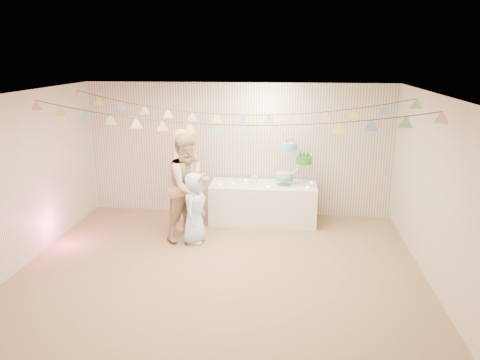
# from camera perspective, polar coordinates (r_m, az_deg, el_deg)

# --- Properties ---
(floor) EXTENTS (6.00, 6.00, 0.00)m
(floor) POSITION_cam_1_polar(r_m,az_deg,el_deg) (7.26, -2.27, -10.42)
(floor) COLOR #806345
(floor) RESTS_ON ground
(ceiling) EXTENTS (6.00, 6.00, 0.00)m
(ceiling) POSITION_cam_1_polar(r_m,az_deg,el_deg) (6.57, -2.51, 10.47)
(ceiling) COLOR silver
(ceiling) RESTS_ON ground
(back_wall) EXTENTS (6.00, 6.00, 0.00)m
(back_wall) POSITION_cam_1_polar(r_m,az_deg,el_deg) (9.21, -0.13, 3.71)
(back_wall) COLOR silver
(back_wall) RESTS_ON ground
(front_wall) EXTENTS (6.00, 6.00, 0.00)m
(front_wall) POSITION_cam_1_polar(r_m,az_deg,el_deg) (4.49, -7.06, -9.18)
(front_wall) COLOR silver
(front_wall) RESTS_ON ground
(left_wall) EXTENTS (5.00, 5.00, 0.00)m
(left_wall) POSITION_cam_1_polar(r_m,az_deg,el_deg) (7.81, -24.71, 0.17)
(left_wall) COLOR silver
(left_wall) RESTS_ON ground
(right_wall) EXTENTS (5.00, 5.00, 0.00)m
(right_wall) POSITION_cam_1_polar(r_m,az_deg,el_deg) (7.03, 22.59, -1.16)
(right_wall) COLOR silver
(right_wall) RESTS_ON ground
(table) EXTENTS (2.00, 0.80, 0.75)m
(table) POSITION_cam_1_polar(r_m,az_deg,el_deg) (8.94, 2.84, -2.80)
(table) COLOR silver
(table) RESTS_ON floor
(cake_stand) EXTENTS (0.74, 0.43, 0.83)m
(cake_stand) POSITION_cam_1_polar(r_m,az_deg,el_deg) (8.77, 6.52, 2.10)
(cake_stand) COLOR silver
(cake_stand) RESTS_ON table
(cake_bottom) EXTENTS (0.31, 0.31, 0.15)m
(cake_bottom) POSITION_cam_1_polar(r_m,az_deg,el_deg) (8.79, 5.48, -0.04)
(cake_bottom) COLOR #25B0AD
(cake_bottom) RESTS_ON cake_stand
(cake_middle) EXTENTS (0.27, 0.27, 0.22)m
(cake_middle) POSITION_cam_1_polar(r_m,az_deg,el_deg) (8.87, 7.66, 1.84)
(cake_middle) COLOR #25801C
(cake_middle) RESTS_ON cake_stand
(cake_top_tier) EXTENTS (0.25, 0.25, 0.19)m
(cake_top_tier) POSITION_cam_1_polar(r_m,az_deg,el_deg) (8.69, 6.16, 3.43)
(cake_top_tier) COLOR #4BA5ED
(cake_top_tier) RESTS_ON cake_stand
(platter) EXTENTS (0.33, 0.33, 0.02)m
(platter) POSITION_cam_1_polar(r_m,az_deg,el_deg) (8.84, -1.31, -0.40)
(platter) COLOR white
(platter) RESTS_ON table
(posy) EXTENTS (0.13, 0.13, 0.15)m
(posy) POSITION_cam_1_polar(r_m,az_deg,el_deg) (8.87, 1.80, 0.09)
(posy) COLOR white
(posy) RESTS_ON table
(person_adult_a) EXTENTS (0.75, 0.81, 1.85)m
(person_adult_a) POSITION_cam_1_polar(r_m,az_deg,el_deg) (8.49, -6.59, -0.00)
(person_adult_a) COLOR #FFA485
(person_adult_a) RESTS_ON floor
(person_adult_b) EXTENTS (1.09, 1.14, 1.86)m
(person_adult_b) POSITION_cam_1_polar(r_m,az_deg,el_deg) (8.05, -6.25, -0.82)
(person_adult_b) COLOR tan
(person_adult_b) RESTS_ON floor
(person_child) EXTENTS (0.46, 0.64, 1.23)m
(person_child) POSITION_cam_1_polar(r_m,az_deg,el_deg) (7.94, -5.61, -3.41)
(person_child) COLOR #B0CDFA
(person_child) RESTS_ON floor
(bunting_back) EXTENTS (5.60, 1.10, 0.40)m
(bunting_back) POSITION_cam_1_polar(r_m,az_deg,el_deg) (7.68, -1.27, 9.31)
(bunting_back) COLOR pink
(bunting_back) RESTS_ON ceiling
(bunting_front) EXTENTS (5.60, 0.90, 0.36)m
(bunting_front) POSITION_cam_1_polar(r_m,az_deg,el_deg) (6.40, -2.74, 7.82)
(bunting_front) COLOR #72A5E5
(bunting_front) RESTS_ON ceiling
(tealight_0) EXTENTS (0.04, 0.04, 0.03)m
(tealight_0) POSITION_cam_1_polar(r_m,az_deg,el_deg) (8.76, -2.41, -0.51)
(tealight_0) COLOR #FFD88C
(tealight_0) RESTS_ON table
(tealight_1) EXTENTS (0.04, 0.04, 0.03)m
(tealight_1) POSITION_cam_1_polar(r_m,az_deg,el_deg) (9.03, 0.72, -0.02)
(tealight_1) COLOR #FFD88C
(tealight_1) RESTS_ON table
(tealight_2) EXTENTS (0.04, 0.04, 0.03)m
(tealight_2) POSITION_cam_1_polar(r_m,az_deg,el_deg) (8.61, 3.45, -0.80)
(tealight_2) COLOR #FFD88C
(tealight_2) RESTS_ON table
(tealight_3) EXTENTS (0.04, 0.04, 0.03)m
(tealight_3) POSITION_cam_1_polar(r_m,az_deg,el_deg) (9.03, 5.17, -0.08)
(tealight_3) COLOR #FFD88C
(tealight_3) RESTS_ON table
(tealight_4) EXTENTS (0.04, 0.04, 0.03)m
(tealight_4) POSITION_cam_1_polar(r_m,az_deg,el_deg) (8.65, 8.23, -0.86)
(tealight_4) COLOR #FFD88C
(tealight_4) RESTS_ON table
(tealight_5) EXTENTS (0.04, 0.04, 0.03)m
(tealight_5) POSITION_cam_1_polar(r_m,az_deg,el_deg) (8.97, 8.67, -0.29)
(tealight_5) COLOR #FFD88C
(tealight_5) RESTS_ON table
(tealight_6) EXTENTS (0.04, 0.04, 0.03)m
(tealight_6) POSITION_cam_1_polar(r_m,az_deg,el_deg) (8.79, -0.80, -0.45)
(tealight_6) COLOR #FFD88C
(tealight_6) RESTS_ON table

